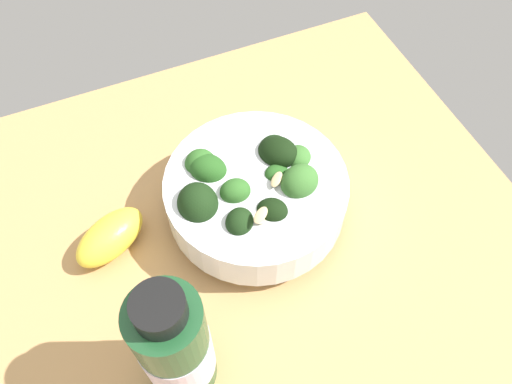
{
  "coord_description": "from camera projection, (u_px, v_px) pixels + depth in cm",
  "views": [
    {
      "loc": [
        -23.27,
        10.98,
        48.4
      ],
      "look_at": [
        3.72,
        -0.57,
        4.0
      ],
      "focal_mm": 36.31,
      "sensor_mm": 36.0,
      "label": 1
    }
  ],
  "objects": [
    {
      "name": "ground_plane",
      "position": [
        265.0,
        250.0,
        0.56
      ],
      "size": [
        57.65,
        57.65,
        3.7
      ],
      "primitive_type": "cube",
      "color": "tan"
    },
    {
      "name": "lemon_wedge",
      "position": [
        110.0,
        237.0,
        0.53
      ],
      "size": [
        7.44,
        9.12,
        3.8
      ],
      "primitive_type": "ellipsoid",
      "rotation": [
        0.0,
        0.0,
        5.18
      ],
      "color": "yellow",
      "rests_on": "ground_plane"
    },
    {
      "name": "bowl_of_broccoli",
      "position": [
        255.0,
        192.0,
        0.53
      ],
      "size": [
        18.68,
        18.68,
        8.61
      ],
      "color": "white",
      "rests_on": "ground_plane"
    },
    {
      "name": "bottle_tall",
      "position": [
        175.0,
        347.0,
        0.41
      ],
      "size": [
        5.87,
        5.87,
        16.68
      ],
      "color": "#194723",
      "rests_on": "ground_plane"
    }
  ]
}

